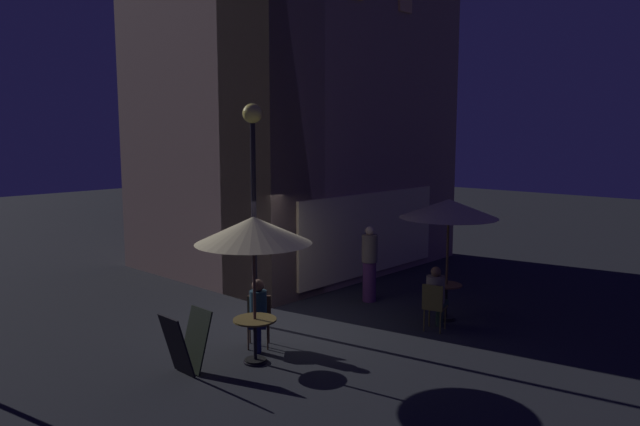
% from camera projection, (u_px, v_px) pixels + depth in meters
% --- Properties ---
extents(ground_plane, '(60.00, 60.00, 0.00)m').
position_uv_depth(ground_plane, '(279.00, 330.00, 11.63)').
color(ground_plane, '#212228').
extents(cafe_building, '(7.73, 6.36, 9.28)m').
position_uv_depth(cafe_building, '(293.00, 102.00, 15.53)').
color(cafe_building, gray).
rests_on(cafe_building, ground).
extents(street_lamp_near_corner, '(0.38, 0.38, 4.39)m').
position_uv_depth(street_lamp_near_corner, '(253.00, 161.00, 11.53)').
color(street_lamp_near_corner, black).
rests_on(street_lamp_near_corner, ground).
extents(menu_sandwich_board, '(0.68, 0.56, 0.99)m').
position_uv_depth(menu_sandwich_board, '(186.00, 343.00, 9.47)').
color(menu_sandwich_board, black).
rests_on(menu_sandwich_board, ground).
extents(cafe_table_0, '(0.63, 0.63, 0.75)m').
position_uv_depth(cafe_table_0, '(446.00, 296.00, 12.21)').
color(cafe_table_0, black).
rests_on(cafe_table_0, ground).
extents(cafe_table_1, '(0.73, 0.73, 0.76)m').
position_uv_depth(cafe_table_1, '(255.00, 331.00, 9.91)').
color(cafe_table_1, black).
rests_on(cafe_table_1, ground).
extents(patio_umbrella_0, '(1.98, 1.98, 2.50)m').
position_uv_depth(patio_umbrella_0, '(449.00, 209.00, 11.97)').
color(patio_umbrella_0, black).
rests_on(patio_umbrella_0, ground).
extents(patio_umbrella_1, '(1.92, 1.92, 2.47)m').
position_uv_depth(patio_umbrella_1, '(253.00, 231.00, 9.68)').
color(patio_umbrella_1, black).
rests_on(patio_umbrella_1, ground).
extents(cafe_chair_0, '(0.49, 0.49, 0.94)m').
position_uv_depth(cafe_chair_0, '(434.00, 303.00, 11.46)').
color(cafe_chair_0, brown).
rests_on(cafe_chair_0, ground).
extents(cafe_chair_1, '(0.61, 0.61, 0.89)m').
position_uv_depth(cafe_chair_1, '(259.00, 316.00, 10.74)').
color(cafe_chair_1, '#4D3525').
rests_on(cafe_chair_1, ground).
extents(patron_seated_0, '(0.54, 0.44, 1.27)m').
position_uv_depth(patron_seated_0, '(436.00, 294.00, 11.56)').
color(patron_seated_0, '#2A432F').
rests_on(patron_seated_0, ground).
extents(patron_seated_1, '(0.49, 0.49, 1.24)m').
position_uv_depth(patron_seated_1, '(258.00, 310.00, 10.58)').
color(patron_seated_1, navy).
rests_on(patron_seated_1, ground).
extents(patron_standing_2, '(0.36, 0.36, 1.74)m').
position_uv_depth(patron_standing_2, '(369.00, 264.00, 13.51)').
color(patron_standing_2, '#5D2D60').
rests_on(patron_standing_2, ground).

